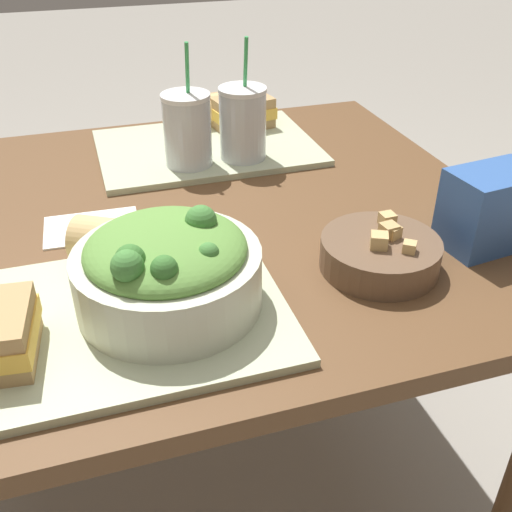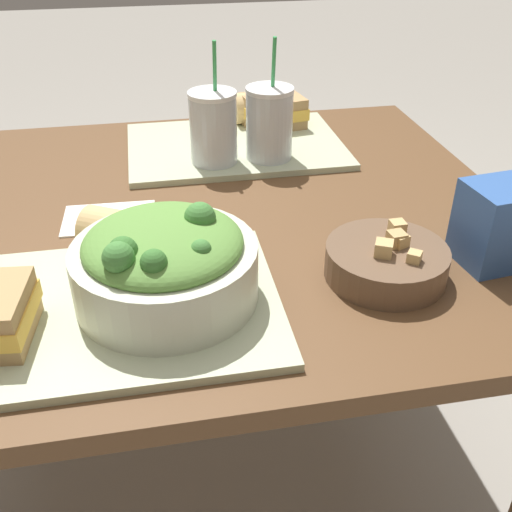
{
  "view_description": "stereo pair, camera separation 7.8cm",
  "coord_description": "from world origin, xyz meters",
  "views": [
    {
      "loc": [
        -0.11,
        -0.86,
        1.17
      ],
      "look_at": [
        0.09,
        -0.24,
        0.75
      ],
      "focal_mm": 42.0,
      "sensor_mm": 36.0,
      "label": 1
    },
    {
      "loc": [
        -0.03,
        -0.88,
        1.17
      ],
      "look_at": [
        0.09,
        -0.24,
        0.75
      ],
      "focal_mm": 42.0,
      "sensor_mm": 36.0,
      "label": 2
    }
  ],
  "objects": [
    {
      "name": "baguette_near",
      "position": [
        -0.07,
        -0.14,
        0.75
      ],
      "size": [
        0.16,
        0.13,
        0.07
      ],
      "rotation": [
        0.0,
        0.0,
        1.05
      ],
      "color": "tan",
      "rests_on": "tray_near"
    },
    {
      "name": "tray_far",
      "position": [
        0.14,
        0.26,
        0.71
      ],
      "size": [
        0.43,
        0.3,
        0.01
      ],
      "color": "#B2BC99",
      "rests_on": "dining_table"
    },
    {
      "name": "sandwich_far",
      "position": [
        0.24,
        0.34,
        0.75
      ],
      "size": [
        0.14,
        0.13,
        0.06
      ],
      "rotation": [
        0.0,
        0.0,
        0.18
      ],
      "color": "tan",
      "rests_on": "tray_far"
    },
    {
      "name": "drink_cup_red",
      "position": [
        0.19,
        0.17,
        0.78
      ],
      "size": [
        0.09,
        0.09,
        0.23
      ],
      "color": "silver",
      "rests_on": "tray_far"
    },
    {
      "name": "drink_cup_dark",
      "position": [
        0.09,
        0.17,
        0.78
      ],
      "size": [
        0.09,
        0.09,
        0.22
      ],
      "color": "silver",
      "rests_on": "tray_far"
    },
    {
      "name": "baguette_far",
      "position": [
        0.22,
        0.37,
        0.75
      ],
      "size": [
        0.12,
        0.07,
        0.07
      ],
      "rotation": [
        0.0,
        0.0,
        1.57
      ],
      "color": "tan",
      "rests_on": "tray_far"
    },
    {
      "name": "napkin_folded",
      "position": [
        -0.11,
        0.0,
        0.7
      ],
      "size": [
        0.15,
        0.11,
        0.0
      ],
      "color": "white",
      "rests_on": "dining_table"
    },
    {
      "name": "dining_table",
      "position": [
        0.0,
        0.0,
        0.6
      ],
      "size": [
        1.13,
        0.91,
        0.7
      ],
      "color": "brown",
      "rests_on": "ground_plane"
    },
    {
      "name": "ground_plane",
      "position": [
        0.0,
        0.0,
        0.0
      ],
      "size": [
        12.0,
        12.0,
        0.0
      ],
      "primitive_type": "plane",
      "color": "gray"
    },
    {
      "name": "tray_near",
      "position": [
        -0.1,
        -0.25,
        0.71
      ],
      "size": [
        0.43,
        0.3,
        0.01
      ],
      "color": "#B2BC99",
      "rests_on": "dining_table"
    },
    {
      "name": "salad_bowl",
      "position": [
        -0.03,
        -0.25,
        0.77
      ],
      "size": [
        0.23,
        0.23,
        0.12
      ],
      "color": "beige",
      "rests_on": "tray_near"
    },
    {
      "name": "chip_bag",
      "position": [
        0.45,
        -0.23,
        0.76
      ],
      "size": [
        0.14,
        0.1,
        0.12
      ],
      "rotation": [
        0.0,
        0.0,
        0.12
      ],
      "color": "#335BA3",
      "rests_on": "dining_table"
    },
    {
      "name": "soup_bowl",
      "position": [
        0.27,
        -0.24,
        0.73
      ],
      "size": [
        0.17,
        0.17,
        0.07
      ],
      "color": "brown",
      "rests_on": "dining_table"
    }
  ]
}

